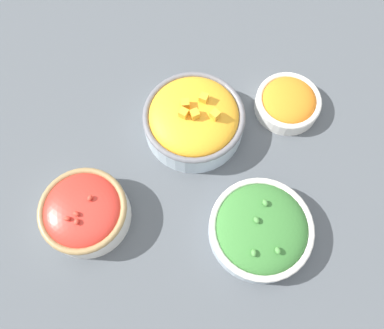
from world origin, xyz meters
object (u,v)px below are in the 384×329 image
Objects in this scene: bowl_squash at (194,119)px; bowl_broccoli at (261,229)px; bowl_carrots at (288,102)px; bowl_cherry_tomatoes at (85,212)px.

bowl_broccoli is at bearing -62.61° from bowl_squash.
bowl_squash reaches higher than bowl_broccoli.
bowl_carrots is (0.20, 0.04, -0.02)m from bowl_squash.
bowl_broccoli is 1.39× the size of bowl_carrots.
bowl_carrots is at bearing 29.25° from bowl_cherry_tomatoes.
bowl_cherry_tomatoes is (-0.21, -0.18, -0.00)m from bowl_squash.
bowl_broccoli reaches higher than bowl_carrots.
bowl_cherry_tomatoes is 0.46m from bowl_carrots.
bowl_cherry_tomatoes is at bearing -138.32° from bowl_squash.
bowl_broccoli is (0.11, -0.22, -0.01)m from bowl_squash.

